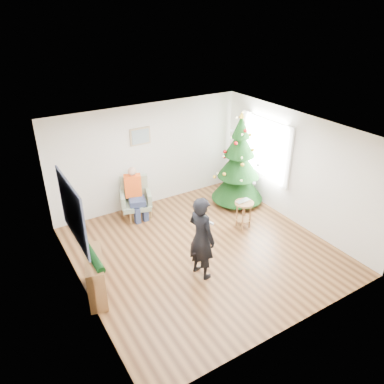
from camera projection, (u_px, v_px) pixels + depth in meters
floor at (203, 250)px, 7.93m from camera, size 5.00×5.00×0.00m
ceiling at (205, 132)px, 6.75m from camera, size 5.00×5.00×0.00m
wall_back at (148, 156)px, 9.24m from camera, size 5.00×0.00×5.00m
wall_front at (297, 264)px, 5.44m from camera, size 5.00×0.00×5.00m
wall_left at (77, 233)px, 6.18m from camera, size 0.00×5.00×5.00m
wall_right at (296, 169)px, 8.50m from camera, size 0.00×5.00×5.00m
window_panel at (266, 148)px, 9.15m from camera, size 0.04×1.30×1.40m
curtains at (265, 148)px, 9.14m from camera, size 0.05×1.75×1.50m
christmas_tree at (239, 164)px, 9.37m from camera, size 1.33×1.33×2.40m
stool at (243, 214)px, 8.60m from camera, size 0.43×0.43×0.65m
laptop at (244, 202)px, 8.45m from camera, size 0.38×0.27×0.03m
armchair at (136, 203)px, 9.05m from camera, size 0.83×0.81×0.97m
seated_person at (135, 193)px, 8.88m from camera, size 0.48×0.62×1.28m
standing_man at (202, 238)px, 6.87m from camera, size 0.51×0.68×1.67m
game_controller at (211, 223)px, 6.81m from camera, size 0.06×0.13×0.04m
console at (96, 276)px, 6.58m from camera, size 0.55×1.04×0.80m
garland at (93, 257)px, 6.39m from camera, size 0.14×0.90×0.14m
tapestry at (72, 211)px, 6.31m from camera, size 0.03×1.50×1.15m
framed_picture at (140, 136)px, 8.86m from camera, size 0.52×0.05×0.42m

